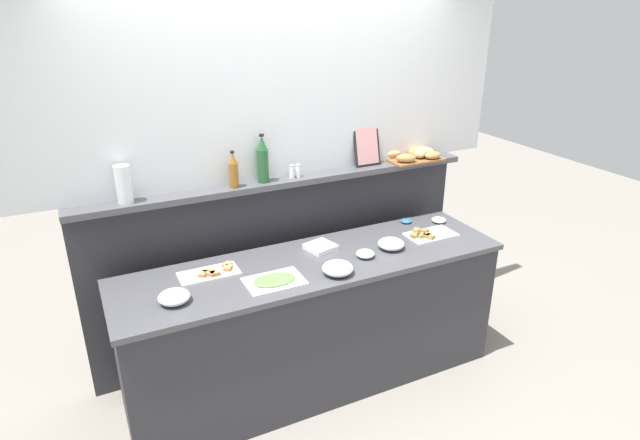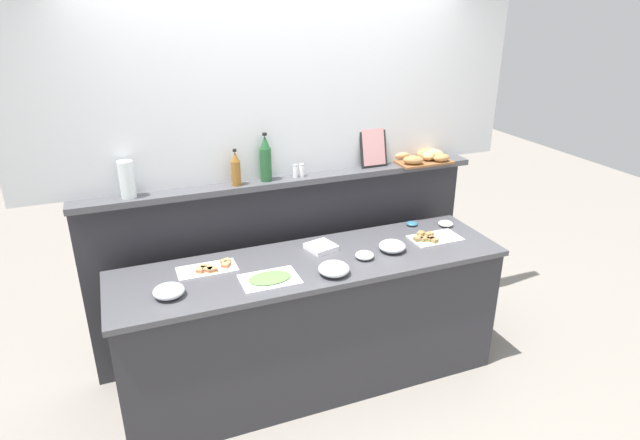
# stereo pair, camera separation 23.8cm
# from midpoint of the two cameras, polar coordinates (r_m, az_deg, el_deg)

# --- Properties ---
(ground_plane) EXTENTS (12.00, 12.00, 0.00)m
(ground_plane) POSITION_cam_midpoint_polar(r_m,az_deg,el_deg) (4.29, -2.02, -11.88)
(ground_plane) COLOR gray
(buffet_counter) EXTENTS (2.47, 0.67, 0.91)m
(buffet_counter) POSITION_cam_midpoint_polar(r_m,az_deg,el_deg) (3.57, 1.19, -10.93)
(buffet_counter) COLOR #2D2D33
(buffet_counter) RESTS_ON ground_plane
(back_ledge_unit) EXTENTS (2.74, 0.22, 1.32)m
(back_ledge_unit) POSITION_cam_midpoint_polar(r_m,az_deg,el_deg) (3.86, -1.71, -4.09)
(back_ledge_unit) COLOR #2D2D33
(back_ledge_unit) RESTS_ON ground_plane
(upper_wall_panel) EXTENTS (3.34, 0.08, 1.28)m
(upper_wall_panel) POSITION_cam_midpoint_polar(r_m,az_deg,el_deg) (3.50, -2.10, 14.94)
(upper_wall_panel) COLOR silver
(upper_wall_panel) RESTS_ON back_ledge_unit
(sandwich_platter_side) EXTENTS (0.34, 0.20, 0.04)m
(sandwich_platter_side) POSITION_cam_midpoint_polar(r_m,az_deg,el_deg) (3.72, 13.65, -1.90)
(sandwich_platter_side) COLOR white
(sandwich_platter_side) RESTS_ON buffet_counter
(sandwich_platter_rear) EXTENTS (0.35, 0.18, 0.04)m
(sandwich_platter_rear) POSITION_cam_midpoint_polar(r_m,az_deg,el_deg) (3.27, -9.67, -5.15)
(sandwich_platter_rear) COLOR white
(sandwich_platter_rear) RESTS_ON buffet_counter
(cold_cuts_platter) EXTENTS (0.34, 0.23, 0.02)m
(cold_cuts_platter) POSITION_cam_midpoint_polar(r_m,az_deg,el_deg) (3.12, -3.20, -6.31)
(cold_cuts_platter) COLOR white
(cold_cuts_platter) RESTS_ON buffet_counter
(glass_bowl_large) EXTENTS (0.12, 0.12, 0.05)m
(glass_bowl_large) POSITION_cam_midpoint_polar(r_m,az_deg,el_deg) (3.38, 6.79, -3.81)
(glass_bowl_large) COLOR silver
(glass_bowl_large) RESTS_ON buffet_counter
(glass_bowl_medium) EXTENTS (0.19, 0.19, 0.07)m
(glass_bowl_medium) POSITION_cam_midpoint_polar(r_m,az_deg,el_deg) (3.17, 3.64, -5.29)
(glass_bowl_medium) COLOR silver
(glass_bowl_medium) RESTS_ON buffet_counter
(glass_bowl_small) EXTENTS (0.17, 0.17, 0.07)m
(glass_bowl_small) POSITION_cam_midpoint_polar(r_m,az_deg,el_deg) (3.50, 9.62, -2.84)
(glass_bowl_small) COLOR silver
(glass_bowl_small) RESTS_ON buffet_counter
(glass_bowl_extra) EXTENTS (0.17, 0.17, 0.07)m
(glass_bowl_extra) POSITION_cam_midpoint_polar(r_m,az_deg,el_deg) (3.03, -13.63, -7.45)
(glass_bowl_extra) COLOR silver
(glass_bowl_extra) RESTS_ON buffet_counter
(condiment_bowl_cream) EXTENTS (0.11, 0.11, 0.04)m
(condiment_bowl_cream) POSITION_cam_midpoint_polar(r_m,az_deg,el_deg) (3.96, 14.91, -0.40)
(condiment_bowl_cream) COLOR silver
(condiment_bowl_cream) RESTS_ON buffet_counter
(condiment_bowl_dark) EXTENTS (0.08, 0.08, 0.03)m
(condiment_bowl_dark) POSITION_cam_midpoint_polar(r_m,az_deg,el_deg) (3.92, 11.49, -0.40)
(condiment_bowl_dark) COLOR teal
(condiment_bowl_dark) RESTS_ON buffet_counter
(napkin_stack) EXTENTS (0.21, 0.21, 0.03)m
(napkin_stack) POSITION_cam_midpoint_polar(r_m,az_deg,el_deg) (3.48, 2.06, -2.92)
(napkin_stack) COLOR white
(napkin_stack) RESTS_ON buffet_counter
(vinegar_bottle_amber) EXTENTS (0.06, 0.06, 0.24)m
(vinegar_bottle_amber) POSITION_cam_midpoint_polar(r_m,az_deg,el_deg) (3.41, -6.99, 5.35)
(vinegar_bottle_amber) COLOR #8E5B23
(vinegar_bottle_amber) RESTS_ON back_ledge_unit
(wine_bottle_green) EXTENTS (0.08, 0.08, 0.32)m
(wine_bottle_green) POSITION_cam_midpoint_polar(r_m,az_deg,el_deg) (3.47, -3.86, 6.43)
(wine_bottle_green) COLOR #23562D
(wine_bottle_green) RESTS_ON back_ledge_unit
(salt_shaker) EXTENTS (0.03, 0.03, 0.09)m
(salt_shaker) POSITION_cam_midpoint_polar(r_m,az_deg,el_deg) (3.56, -0.71, 5.22)
(salt_shaker) COLOR white
(salt_shaker) RESTS_ON back_ledge_unit
(pepper_shaker) EXTENTS (0.03, 0.03, 0.09)m
(pepper_shaker) POSITION_cam_midpoint_polar(r_m,az_deg,el_deg) (3.57, -0.05, 5.29)
(pepper_shaker) COLOR white
(pepper_shaker) RESTS_ON back_ledge_unit
(bread_basket) EXTENTS (0.41, 0.31, 0.08)m
(bread_basket) POSITION_cam_midpoint_polar(r_m,az_deg,el_deg) (4.00, 12.58, 6.61)
(bread_basket) COLOR brown
(bread_basket) RESTS_ON back_ledge_unit
(framed_picture) EXTENTS (0.20, 0.08, 0.28)m
(framed_picture) POSITION_cam_midpoint_polar(r_m,az_deg,el_deg) (3.80, 7.50, 7.68)
(framed_picture) COLOR black
(framed_picture) RESTS_ON back_ledge_unit
(water_carafe) EXTENTS (0.09, 0.09, 0.23)m
(water_carafe) POSITION_cam_midpoint_polar(r_m,az_deg,el_deg) (3.33, -17.96, 4.10)
(water_carafe) COLOR silver
(water_carafe) RESTS_ON back_ledge_unit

